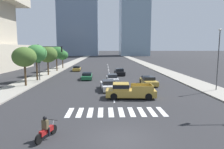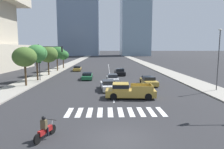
# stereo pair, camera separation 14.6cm
# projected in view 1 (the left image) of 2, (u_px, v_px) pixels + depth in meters

# --- Properties ---
(ground_plane) EXTENTS (800.00, 800.00, 0.00)m
(ground_plane) POSITION_uv_depth(u_px,v_px,m) (121.00, 139.00, 12.37)
(ground_plane) COLOR #28282B
(sidewalk_east) EXTENTS (4.00, 260.00, 0.15)m
(sidewalk_east) POSITION_uv_depth(u_px,v_px,m) (172.00, 74.00, 42.55)
(sidewalk_east) COLOR gray
(sidewalk_east) RESTS_ON ground
(sidewalk_west) EXTENTS (4.00, 260.00, 0.15)m
(sidewalk_west) POSITION_uv_depth(u_px,v_px,m) (45.00, 75.00, 41.61)
(sidewalk_west) COLOR gray
(sidewalk_west) RESTS_ON ground
(crosswalk_near) EXTENTS (8.55, 2.69, 0.01)m
(crosswalk_near) POSITION_uv_depth(u_px,v_px,m) (116.00, 112.00, 17.63)
(crosswalk_near) COLOR silver
(crosswalk_near) RESTS_ON ground
(lane_divider_center) EXTENTS (0.14, 50.00, 0.01)m
(lane_divider_center) POSITION_uv_depth(u_px,v_px,m) (109.00, 73.00, 45.37)
(lane_divider_center) COLOR silver
(lane_divider_center) RESTS_ON ground
(motorcycle_lead) EXTENTS (0.98, 2.02, 1.49)m
(motorcycle_lead) POSITION_uv_depth(u_px,v_px,m) (46.00, 130.00, 12.34)
(motorcycle_lead) COLOR black
(motorcycle_lead) RESTS_ON ground
(pickup_truck) EXTENTS (5.60, 2.34, 1.67)m
(pickup_truck) POSITION_uv_depth(u_px,v_px,m) (128.00, 91.00, 22.48)
(pickup_truck) COLOR #B28E38
(pickup_truck) RESTS_ON ground
(sedan_green_0) EXTENTS (1.96, 4.82, 1.20)m
(sedan_green_0) POSITION_uv_depth(u_px,v_px,m) (87.00, 76.00, 36.27)
(sedan_green_0) COLOR #1E6038
(sedan_green_0) RESTS_ON ground
(sedan_gold_1) EXTENTS (1.96, 4.38, 1.19)m
(sedan_gold_1) POSITION_uv_depth(u_px,v_px,m) (77.00, 69.00, 49.38)
(sedan_gold_1) COLOR #B28E38
(sedan_gold_1) RESTS_ON ground
(sedan_black_2) EXTENTS (2.08, 4.37, 1.35)m
(sedan_black_2) POSITION_uv_depth(u_px,v_px,m) (119.00, 72.00, 41.66)
(sedan_black_2) COLOR black
(sedan_black_2) RESTS_ON ground
(sedan_white_3) EXTENTS (2.19, 4.79, 1.33)m
(sedan_white_3) POSITION_uv_depth(u_px,v_px,m) (108.00, 85.00, 26.95)
(sedan_white_3) COLOR silver
(sedan_white_3) RESTS_ON ground
(sedan_gold_4) EXTENTS (2.05, 4.68, 1.28)m
(sedan_gold_4) POSITION_uv_depth(u_px,v_px,m) (148.00, 81.00, 30.48)
(sedan_gold_4) COLOR #B28E38
(sedan_gold_4) RESTS_ON ground
(sedan_silver_5) EXTENTS (1.94, 4.70, 1.29)m
(sedan_silver_5) POSITION_uv_depth(u_px,v_px,m) (112.00, 78.00, 33.09)
(sedan_silver_5) COLOR #B7BABF
(sedan_silver_5) RESTS_ON ground
(traffic_signal_far) EXTENTS (4.43, 0.28, 6.05)m
(traffic_signal_far) POSITION_uv_depth(u_px,v_px,m) (48.00, 56.00, 33.75)
(traffic_signal_far) COLOR #333335
(traffic_signal_far) RESTS_ON sidewalk_west
(street_lamp_east) EXTENTS (0.50, 0.24, 7.79)m
(street_lamp_east) POSITION_uv_depth(u_px,v_px,m) (218.00, 55.00, 25.71)
(street_lamp_east) COLOR #3F3F42
(street_lamp_east) RESTS_ON sidewalk_east
(street_tree_nearest) EXTENTS (3.35, 3.35, 5.58)m
(street_tree_nearest) POSITION_uv_depth(u_px,v_px,m) (24.00, 57.00, 28.72)
(street_tree_nearest) COLOR #4C3823
(street_tree_nearest) RESTS_ON sidewalk_west
(street_tree_second) EXTENTS (3.49, 3.49, 5.99)m
(street_tree_second) POSITION_uv_depth(u_px,v_px,m) (36.00, 54.00, 33.66)
(street_tree_second) COLOR #4C3823
(street_tree_second) RESTS_ON sidewalk_west
(street_tree_third) EXTENTS (3.86, 3.86, 5.81)m
(street_tree_third) POSITION_uv_depth(u_px,v_px,m) (48.00, 54.00, 40.40)
(street_tree_third) COLOR #4C3823
(street_tree_third) RESTS_ON sidewalk_west
(street_tree_fourth) EXTENTS (3.56, 3.56, 5.87)m
(street_tree_fourth) POSITION_uv_depth(u_px,v_px,m) (56.00, 53.00, 47.76)
(street_tree_fourth) COLOR #4C3823
(street_tree_fourth) RESTS_ON sidewalk_west
(street_tree_fifth) EXTENTS (3.02, 3.02, 4.79)m
(street_tree_fifth) POSITION_uv_depth(u_px,v_px,m) (63.00, 55.00, 54.66)
(street_tree_fifth) COLOR #4C3823
(street_tree_fifth) RESTS_ON sidewalk_west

